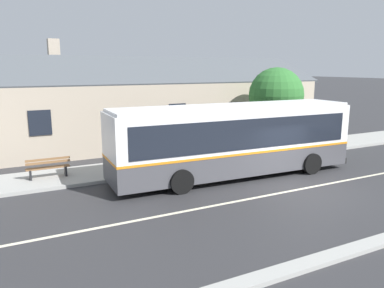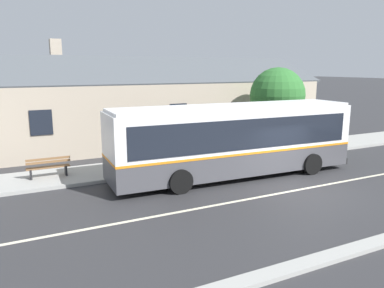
{
  "view_description": "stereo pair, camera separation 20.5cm",
  "coord_description": "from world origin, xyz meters",
  "px_view_note": "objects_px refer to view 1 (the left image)",
  "views": [
    {
      "loc": [
        -10.94,
        -11.15,
        4.96
      ],
      "look_at": [
        -3.0,
        4.34,
        1.39
      ],
      "focal_mm": 35.0,
      "sensor_mm": 36.0,
      "label": 1
    },
    {
      "loc": [
        -10.75,
        -11.24,
        4.96
      ],
      "look_at": [
        -3.0,
        4.34,
        1.39
      ],
      "focal_mm": 35.0,
      "sensor_mm": 36.0,
      "label": 2
    }
  ],
  "objects_px": {
    "bench_down_street": "(156,158)",
    "street_tree_primary": "(277,97)",
    "bench_by_building": "(48,168)",
    "transit_bus": "(234,139)"
  },
  "relations": [
    {
      "from": "street_tree_primary",
      "to": "bench_by_building",
      "type": "bearing_deg",
      "value": -176.29
    },
    {
      "from": "transit_bus",
      "to": "street_tree_primary",
      "type": "distance_m",
      "value": 7.07
    },
    {
      "from": "bench_down_street",
      "to": "street_tree_primary",
      "type": "distance_m",
      "value": 8.94
    },
    {
      "from": "transit_bus",
      "to": "bench_by_building",
      "type": "height_order",
      "value": "transit_bus"
    },
    {
      "from": "transit_bus",
      "to": "street_tree_primary",
      "type": "bearing_deg",
      "value": 34.99
    },
    {
      "from": "bench_by_building",
      "to": "bench_down_street",
      "type": "relative_size",
      "value": 1.18
    },
    {
      "from": "bench_by_building",
      "to": "bench_down_street",
      "type": "bearing_deg",
      "value": -4.28
    },
    {
      "from": "bench_down_street",
      "to": "bench_by_building",
      "type": "bearing_deg",
      "value": 175.72
    },
    {
      "from": "transit_bus",
      "to": "street_tree_primary",
      "type": "relative_size",
      "value": 2.34
    },
    {
      "from": "bench_down_street",
      "to": "street_tree_primary",
      "type": "bearing_deg",
      "value": 8.36
    }
  ]
}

